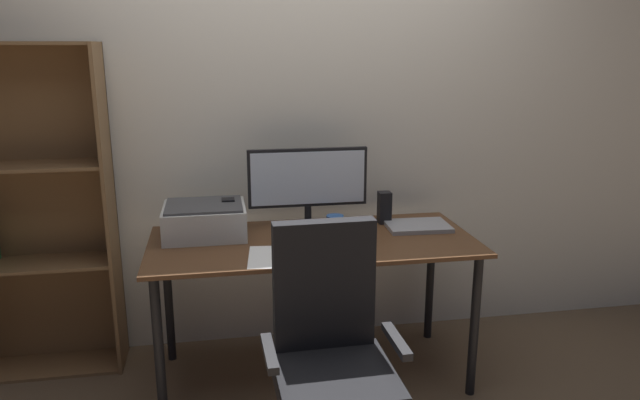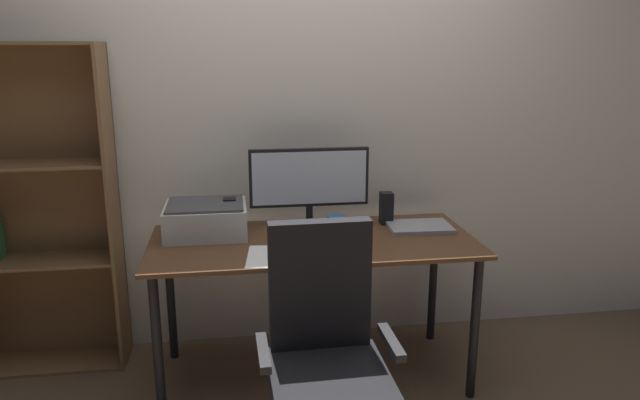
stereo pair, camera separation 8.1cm
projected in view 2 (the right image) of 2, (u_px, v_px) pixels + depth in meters
ground_plane at (314, 375)px, 3.09m from camera, size 12.00×12.00×0.00m
back_wall at (300, 113)px, 3.27m from camera, size 6.40×0.10×2.60m
desk at (313, 255)px, 2.92m from camera, size 1.58×0.72×0.74m
monitor at (309, 182)px, 3.05m from camera, size 0.61×0.20×0.41m
keyboard at (318, 249)px, 2.74m from camera, size 0.29×0.11×0.02m
mouse at (359, 244)px, 2.78m from camera, size 0.07×0.10×0.03m
coffee_mug at (336, 226)px, 2.94m from camera, size 0.10×0.09×0.11m
laptop at (419, 227)px, 3.07m from camera, size 0.33×0.24×0.02m
speaker_left at (230, 214)px, 3.03m from camera, size 0.06×0.07×0.17m
speaker_right at (386, 208)px, 3.14m from camera, size 0.06×0.07×0.17m
printer at (206, 219)px, 2.96m from camera, size 0.40×0.34×0.16m
paper_sheet at (271, 256)px, 2.67m from camera, size 0.24×0.32×0.00m
office_chair at (326, 369)px, 2.28m from camera, size 0.54×0.54×1.01m
bookshelf at (39, 214)px, 3.03m from camera, size 0.73×0.28×1.68m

